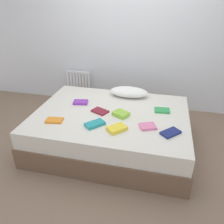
# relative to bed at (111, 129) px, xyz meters

# --- Properties ---
(ground_plane) EXTENTS (8.00, 8.00, 0.00)m
(ground_plane) POSITION_rel_bed_xyz_m (0.00, 0.00, -0.25)
(ground_plane) COLOR #7F6651
(back_wall) EXTENTS (6.00, 0.10, 2.80)m
(back_wall) POSITION_rel_bed_xyz_m (0.00, 1.35, 1.15)
(back_wall) COLOR silver
(back_wall) RESTS_ON ground
(bed) EXTENTS (2.00, 1.50, 0.50)m
(bed) POSITION_rel_bed_xyz_m (0.00, 0.00, 0.00)
(bed) COLOR brown
(bed) RESTS_ON ground
(radiator) EXTENTS (0.45, 0.04, 0.50)m
(radiator) POSITION_rel_bed_xyz_m (-0.91, 1.20, 0.11)
(radiator) COLOR white
(radiator) RESTS_ON ground
(pillow) EXTENTS (0.57, 0.29, 0.14)m
(pillow) POSITION_rel_bed_xyz_m (0.14, 0.56, 0.32)
(pillow) COLOR white
(pillow) RESTS_ON bed
(textbook_pink) EXTENTS (0.22, 0.21, 0.03)m
(textbook_pink) POSITION_rel_bed_xyz_m (0.49, -0.25, 0.27)
(textbook_pink) COLOR pink
(textbook_pink) RESTS_ON bed
(textbook_orange) EXTENTS (0.22, 0.15, 0.03)m
(textbook_orange) POSITION_rel_bed_xyz_m (-0.61, -0.37, 0.27)
(textbook_orange) COLOR orange
(textbook_orange) RESTS_ON bed
(textbook_teal) EXTENTS (0.25, 0.25, 0.04)m
(textbook_teal) POSITION_rel_bed_xyz_m (-0.11, -0.35, 0.27)
(textbook_teal) COLOR teal
(textbook_teal) RESTS_ON bed
(textbook_lime) EXTENTS (0.23, 0.21, 0.05)m
(textbook_lime) POSITION_rel_bed_xyz_m (0.14, -0.05, 0.28)
(textbook_lime) COLOR #8CC638
(textbook_lime) RESTS_ON bed
(textbook_purple) EXTENTS (0.22, 0.17, 0.03)m
(textbook_purple) POSITION_rel_bed_xyz_m (-0.48, 0.16, 0.27)
(textbook_purple) COLOR purple
(textbook_purple) RESTS_ON bed
(textbook_navy) EXTENTS (0.24, 0.25, 0.03)m
(textbook_navy) POSITION_rel_bed_xyz_m (0.75, -0.33, 0.27)
(textbook_navy) COLOR navy
(textbook_navy) RESTS_ON bed
(textbook_maroon) EXTENTS (0.25, 0.21, 0.02)m
(textbook_maroon) POSITION_rel_bed_xyz_m (-0.14, -0.02, 0.26)
(textbook_maroon) COLOR maroon
(textbook_maroon) RESTS_ON bed
(textbook_green) EXTENTS (0.21, 0.15, 0.03)m
(textbook_green) POSITION_rel_bed_xyz_m (0.64, 0.19, 0.27)
(textbook_green) COLOR green
(textbook_green) RESTS_ON bed
(textbook_yellow) EXTENTS (0.24, 0.25, 0.04)m
(textbook_yellow) POSITION_rel_bed_xyz_m (0.16, -0.39, 0.28)
(textbook_yellow) COLOR yellow
(textbook_yellow) RESTS_ON bed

